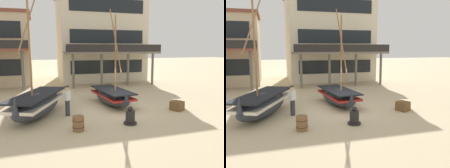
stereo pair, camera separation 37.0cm
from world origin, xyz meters
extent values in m
plane|color=#CCB78E|center=(0.00, 0.00, 0.00)|extent=(120.00, 120.00, 0.00)
ellipsoid|color=#2D333D|center=(-4.71, -0.20, 0.63)|extent=(3.49, 5.13, 1.27)
cube|color=silver|center=(-4.71, -0.20, 0.79)|extent=(3.42, 4.96, 0.15)
cube|color=black|center=(-4.71, -0.20, 1.22)|extent=(3.49, 5.06, 0.09)
cone|color=#2D333D|center=(-5.67, -2.35, 1.20)|extent=(0.43, 0.43, 0.89)
cylinder|color=olive|center=(-4.96, -0.76, 3.82)|extent=(0.10, 0.10, 5.86)
cylinder|color=olive|center=(-4.96, -0.76, 5.11)|extent=(1.11, 2.37, 3.39)
cube|color=olive|center=(-4.56, 0.14, 1.08)|extent=(1.47, 0.78, 0.06)
ellipsoid|color=#2D333D|center=(0.02, 1.07, 0.51)|extent=(2.00, 4.37, 1.03)
cube|color=red|center=(0.02, 1.07, 0.64)|extent=(2.00, 4.20, 0.12)
cube|color=black|center=(0.02, 1.07, 0.99)|extent=(2.04, 4.29, 0.07)
cone|color=#2D333D|center=(0.24, -0.95, 0.98)|extent=(0.34, 0.34, 0.72)
cylinder|color=olive|center=(0.08, 0.54, 3.23)|extent=(0.10, 0.10, 5.03)
cylinder|color=olive|center=(0.08, 0.54, 4.25)|extent=(0.25, 1.73, 3.97)
cube|color=olive|center=(-0.01, 1.38, 0.87)|extent=(1.49, 0.32, 0.06)
cylinder|color=#33333D|center=(-3.13, -0.62, 0.44)|extent=(0.26, 0.26, 0.88)
cube|color=silver|center=(-3.13, -0.62, 1.15)|extent=(0.41, 0.41, 0.54)
sphere|color=beige|center=(-3.13, -0.62, 1.54)|extent=(0.22, 0.22, 0.22)
cylinder|color=#2D2823|center=(-3.13, -0.62, 1.66)|extent=(0.24, 0.24, 0.05)
cylinder|color=black|center=(-0.35, -3.03, 0.05)|extent=(0.67, 0.67, 0.10)
cylinder|color=black|center=(-0.35, -3.03, 0.40)|extent=(0.47, 0.47, 0.60)
sphere|color=black|center=(-0.35, -3.03, 0.79)|extent=(0.26, 0.26, 0.26)
cylinder|color=brown|center=(-2.97, -3.18, 0.35)|extent=(0.52, 0.52, 0.70)
torus|color=black|center=(-2.97, -3.18, 0.50)|extent=(0.56, 0.56, 0.03)
torus|color=black|center=(-2.97, -3.18, 0.20)|extent=(0.56, 0.56, 0.03)
cube|color=brown|center=(3.34, -1.52, 0.28)|extent=(0.90, 0.90, 0.56)
cube|color=beige|center=(2.55, 13.84, 4.74)|extent=(9.45, 6.94, 9.47)
cube|color=black|center=(2.55, 10.34, 1.74)|extent=(7.94, 0.06, 1.39)
cube|color=black|center=(2.55, 10.34, 4.89)|extent=(7.94, 0.06, 1.39)
cube|color=black|center=(2.55, 10.34, 8.05)|extent=(7.94, 0.06, 1.39)
cube|color=#70665B|center=(2.55, 8.94, 3.26)|extent=(9.45, 2.86, 0.20)
cylinder|color=#666056|center=(-1.50, 7.94, 1.58)|extent=(0.24, 0.24, 3.16)
cylinder|color=#666056|center=(1.20, 7.94, 1.58)|extent=(0.24, 0.24, 3.16)
cylinder|color=#666056|center=(3.90, 7.94, 1.58)|extent=(0.24, 0.24, 3.16)
cylinder|color=#666056|center=(6.60, 7.94, 1.58)|extent=(0.24, 0.24, 3.16)
cube|color=black|center=(2.55, 7.56, 3.71)|extent=(9.45, 0.08, 0.70)
cylinder|color=#666056|center=(-5.86, 8.22, 1.74)|extent=(0.24, 0.24, 3.48)
camera|label=1|loc=(-4.62, -13.33, 3.80)|focal=37.16mm
camera|label=2|loc=(-4.27, -13.44, 3.80)|focal=37.16mm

